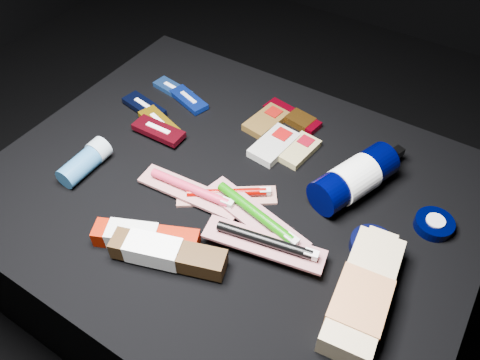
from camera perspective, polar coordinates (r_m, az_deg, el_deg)
The scene contains 22 objects.
ground at distance 1.29m, azimuth -0.82°, elevation -12.68°, with size 3.00×3.00×0.00m, color black.
cloth_table at distance 1.12m, azimuth -0.93°, elevation -7.61°, with size 0.98×0.78×0.40m, color black.
luna_bar_0 at distance 1.21m, azimuth -8.19°, elevation 10.93°, with size 0.11×0.05×0.01m.
luna_bar_1 at distance 1.17m, azimuth -6.28°, elevation 9.73°, with size 0.12×0.07×0.01m.
luna_bar_2 at distance 1.16m, azimuth -11.61°, elevation 8.79°, with size 0.12×0.06×0.02m.
luna_bar_3 at distance 1.10m, azimuth -9.83°, elevation 6.90°, with size 0.12×0.08×0.02m.
luna_bar_4 at distance 1.08m, azimuth -9.90°, elevation 5.95°, with size 0.12×0.05×0.02m.
clif_bar_0 at distance 1.11m, azimuth 3.34°, elevation 7.30°, with size 0.07×0.12×0.02m.
clif_bar_1 at distance 1.05m, azimuth 4.32°, elevation 4.43°, with size 0.08×0.12×0.02m.
clif_bar_2 at distance 1.04m, azimuth 7.30°, elevation 3.76°, with size 0.07×0.11×0.02m.
power_bar at distance 1.12m, azimuth 6.69°, elevation 7.56°, with size 0.15×0.07×0.02m.
lotion_bottle at distance 0.96m, azimuth 13.75°, elevation 0.22°, with size 0.14×0.24×0.08m.
cream_tin_upper at distance 0.97m, azimuth 22.58°, elevation -4.98°, with size 0.07×0.07×0.02m.
cream_tin_lower at distance 0.90m, azimuth 15.77°, elevation -7.61°, with size 0.08×0.08×0.02m.
bodywash_bottle at distance 0.82m, azimuth 14.68°, elevation -13.47°, with size 0.11×0.25×0.05m.
deodorant_stick at distance 1.03m, azimuth -18.33°, elevation 2.12°, with size 0.05×0.12×0.05m.
toothbrush_pack_0 at distance 0.94m, azimuth -1.46°, elevation -1.79°, with size 0.19×0.15×0.02m.
toothbrush_pack_1 at distance 0.94m, azimuth -5.96°, elevation -1.27°, with size 0.23×0.07×0.03m.
toothbrush_pack_2 at distance 0.89m, azimuth 1.99°, elevation -4.35°, with size 0.24×0.10×0.03m.
toothbrush_pack_3 at distance 0.84m, azimuth 3.14°, elevation -7.63°, with size 0.23×0.09×0.03m.
toothpaste_carton_red at distance 0.88m, azimuth -11.92°, elevation -6.84°, with size 0.20×0.12×0.04m.
toothpaste_carton_green at distance 0.85m, azimuth -9.35°, elevation -8.72°, with size 0.21×0.11×0.04m.
Camera 1 is at (0.36, -0.53, 1.12)m, focal length 35.00 mm.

